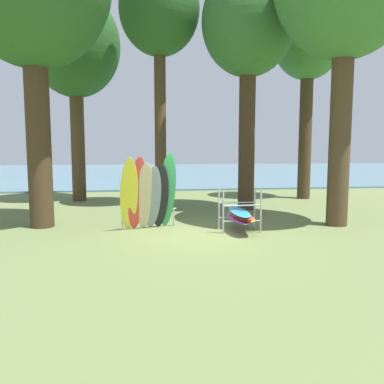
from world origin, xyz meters
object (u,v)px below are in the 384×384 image
object	(u,v)px
leaning_board_pile	(148,195)
tree_deep_back	(159,13)
tree_mid_behind	(248,27)
tree_far_right_back	(75,47)
tree_far_left_back	(308,44)
board_storage_rack	(239,214)

from	to	relation	value
leaning_board_pile	tree_deep_back	bearing A→B (deg)	82.45
tree_mid_behind	tree_far_right_back	distance (m)	7.82
leaning_board_pile	tree_far_left_back	bearing A→B (deg)	39.69
tree_mid_behind	board_storage_rack	world-z (taller)	tree_mid_behind
tree_deep_back	board_storage_rack	bearing A→B (deg)	-69.36
tree_mid_behind	leaning_board_pile	distance (m)	7.90
tree_far_right_back	board_storage_rack	distance (m)	11.38
tree_deep_back	leaning_board_pile	size ratio (longest dim) A/B	4.27
tree_mid_behind	tree_far_left_back	size ratio (longest dim) A/B	0.99
tree_deep_back	tree_mid_behind	bearing A→B (deg)	-22.81
tree_deep_back	tree_far_right_back	bearing A→B (deg)	149.06
tree_mid_behind	board_storage_rack	distance (m)	7.71
tree_mid_behind	tree_far_right_back	world-z (taller)	tree_far_right_back
tree_far_right_back	leaning_board_pile	xyz separation A→B (m)	(3.03, -6.96, -5.86)
tree_mid_behind	tree_far_right_back	size ratio (longest dim) A/B	0.99
tree_deep_back	tree_far_left_back	bearing A→B (deg)	12.65
leaning_board_pile	tree_mid_behind	bearing A→B (deg)	40.76
leaning_board_pile	board_storage_rack	xyz separation A→B (m)	(2.63, -0.54, -0.55)
tree_far_right_back	leaning_board_pile	size ratio (longest dim) A/B	4.05
tree_far_right_back	board_storage_rack	xyz separation A→B (m)	(5.66, -7.51, -6.40)
tree_mid_behind	leaning_board_pile	world-z (taller)	tree_mid_behind
tree_far_left_back	board_storage_rack	world-z (taller)	tree_far_left_back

